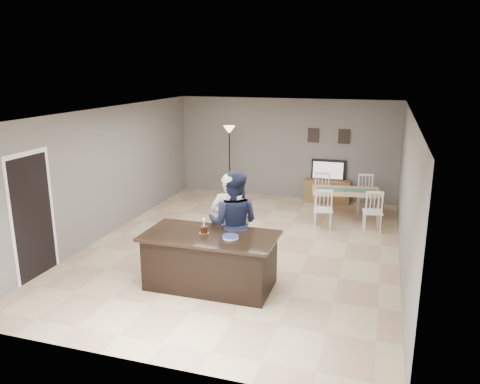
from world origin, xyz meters
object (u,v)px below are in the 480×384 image
(tv_console, at_px, (327,191))
(man, at_px, (233,224))
(woman, at_px, (230,224))
(birthday_cake, at_px, (204,229))
(plate_stack, at_px, (230,237))
(kitchen_island, at_px, (210,260))
(dining_table, at_px, (346,195))
(television, at_px, (328,170))
(floor_lamp, at_px, (229,143))

(tv_console, relative_size, man, 0.65)
(woman, relative_size, birthday_cake, 7.27)
(birthday_cake, xyz_separation_m, plate_stack, (0.48, -0.10, -0.04))
(kitchen_island, distance_m, woman, 0.73)
(woman, bearing_deg, dining_table, -124.28)
(birthday_cake, height_order, dining_table, birthday_cake)
(kitchen_island, bearing_deg, tv_console, 77.84)
(television, relative_size, floor_lamp, 0.45)
(tv_console, distance_m, man, 5.15)
(tv_console, distance_m, floor_lamp, 2.90)
(woman, relative_size, floor_lamp, 0.90)
(woman, xyz_separation_m, birthday_cake, (-0.28, -0.51, 0.05))
(tv_console, bearing_deg, woman, -101.70)
(man, xyz_separation_m, birthday_cake, (-0.33, -0.51, 0.04))
(plate_stack, bearing_deg, television, 81.69)
(dining_table, bearing_deg, birthday_cake, -123.97)
(kitchen_island, relative_size, plate_stack, 8.12)
(man, xyz_separation_m, plate_stack, (0.15, -0.61, -0.00))
(tv_console, height_order, floor_lamp, floor_lamp)
(tv_console, bearing_deg, television, 90.00)
(woman, xyz_separation_m, floor_lamp, (-1.50, 4.43, 0.65))
(woman, distance_m, plate_stack, 0.65)
(plate_stack, xyz_separation_m, dining_table, (1.43, 4.23, -0.32))
(plate_stack, height_order, dining_table, dining_table)
(television, height_order, plate_stack, television)
(birthday_cake, distance_m, plate_stack, 0.50)
(dining_table, bearing_deg, plate_stack, -117.76)
(tv_console, xyz_separation_m, birthday_cake, (-1.32, -5.53, 0.66))
(television, distance_m, woman, 5.20)
(television, relative_size, man, 0.50)
(woman, height_order, man, man)
(woman, bearing_deg, kitchen_island, 63.83)
(man, relative_size, dining_table, 0.94)
(birthday_cake, bearing_deg, man, 56.86)
(woman, bearing_deg, television, -111.42)
(floor_lamp, bearing_deg, kitchen_island, -74.94)
(kitchen_island, relative_size, woman, 1.18)
(television, bearing_deg, man, 79.06)
(birthday_cake, bearing_deg, plate_stack, -11.97)
(tv_console, distance_m, woman, 5.16)
(man, bearing_deg, floor_lamp, -75.75)
(woman, xyz_separation_m, dining_table, (1.64, 3.61, -0.31))
(kitchen_island, relative_size, tv_console, 1.79)
(man, relative_size, plate_stack, 6.96)
(kitchen_island, xyz_separation_m, plate_stack, (0.37, -0.06, 0.47))
(kitchen_island, height_order, television, television)
(kitchen_island, height_order, dining_table, dining_table)
(kitchen_island, xyz_separation_m, birthday_cake, (-0.12, 0.04, 0.50))
(birthday_cake, bearing_deg, kitchen_island, -18.63)
(tv_console, bearing_deg, dining_table, -66.88)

